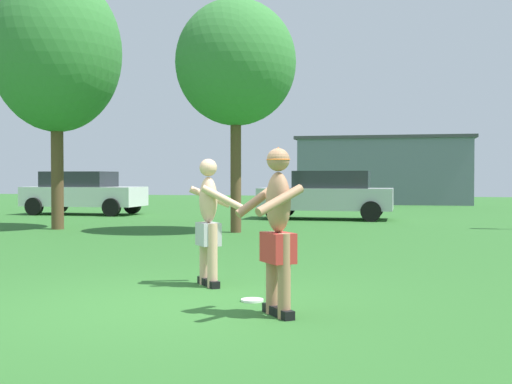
# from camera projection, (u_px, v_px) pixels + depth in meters

# --- Properties ---
(ground_plane) EXTENTS (80.00, 80.00, 0.00)m
(ground_plane) POSITION_uv_depth(u_px,v_px,m) (169.00, 306.00, 7.08)
(ground_plane) COLOR #2D6628
(player_with_cap) EXTENTS (0.73, 0.83, 1.70)m
(player_with_cap) POSITION_uv_depth(u_px,v_px,m) (278.00, 223.00, 6.56)
(player_with_cap) COLOR black
(player_with_cap) RESTS_ON ground_plane
(player_in_gray) EXTENTS (0.79, 0.66, 1.63)m
(player_in_gray) POSITION_uv_depth(u_px,v_px,m) (209.00, 220.00, 8.37)
(player_in_gray) COLOR black
(player_in_gray) RESTS_ON ground_plane
(frisbee) EXTENTS (0.25, 0.25, 0.03)m
(frisbee) POSITION_uv_depth(u_px,v_px,m) (252.00, 300.00, 7.34)
(frisbee) COLOR white
(frisbee) RESTS_ON ground_plane
(car_silver_near_post) EXTENTS (4.32, 2.06, 1.58)m
(car_silver_near_post) POSITION_uv_depth(u_px,v_px,m) (328.00, 194.00, 21.37)
(car_silver_near_post) COLOR silver
(car_silver_near_post) RESTS_ON ground_plane
(car_white_mid_lot) EXTENTS (4.31, 2.05, 1.58)m
(car_white_mid_lot) POSITION_uv_depth(u_px,v_px,m) (83.00, 192.00, 24.06)
(car_white_mid_lot) COLOR white
(car_white_mid_lot) RESTS_ON ground_plane
(outbuilding_behind_lot) EXTENTS (8.84, 4.31, 3.43)m
(outbuilding_behind_lot) POSITION_uv_depth(u_px,v_px,m) (384.00, 170.00, 33.97)
(outbuilding_behind_lot) COLOR slate
(outbuilding_behind_lot) RESTS_ON ground_plane
(tree_left_field) EXTENTS (3.41, 3.41, 6.79)m
(tree_left_field) POSITION_uv_depth(u_px,v_px,m) (56.00, 53.00, 17.26)
(tree_left_field) COLOR brown
(tree_left_field) RESTS_ON ground_plane
(tree_right_field) EXTENTS (3.00, 3.00, 5.81)m
(tree_right_field) POSITION_uv_depth(u_px,v_px,m) (236.00, 63.00, 16.28)
(tree_right_field) COLOR brown
(tree_right_field) RESTS_ON ground_plane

